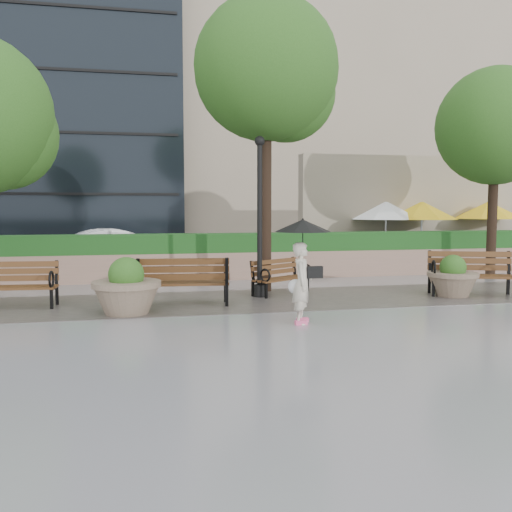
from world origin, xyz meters
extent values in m
plane|color=gray|center=(0.00, 0.00, 0.00)|extent=(100.00, 100.00, 0.00)
cube|color=#383330|center=(0.00, 3.00, 0.01)|extent=(28.00, 3.20, 0.01)
cube|color=#9E7766|center=(0.00, 7.00, 0.40)|extent=(24.00, 0.80, 0.80)
cube|color=#1D4D19|center=(0.00, 7.00, 1.08)|extent=(24.00, 0.75, 0.55)
cube|color=tan|center=(9.50, 10.00, 2.00)|extent=(10.00, 0.60, 4.00)
cube|color=#1D4D19|center=(9.00, 7.80, 0.45)|extent=(8.00, 0.50, 0.90)
cube|color=black|center=(0.00, 11.00, 0.00)|extent=(40.00, 7.00, 0.00)
cube|color=tan|center=(10.00, 23.00, 10.00)|extent=(18.00, 10.00, 20.00)
cube|color=#573119|center=(-3.92, 3.09, 0.44)|extent=(1.86, 0.72, 0.05)
cube|color=#573119|center=(-3.89, 3.37, 0.76)|extent=(1.82, 0.30, 0.43)
cube|color=black|center=(-3.91, 3.12, 0.23)|extent=(1.87, 0.82, 0.46)
torus|color=black|center=(-3.08, 2.82, 0.62)|extent=(0.09, 0.38, 0.37)
cube|color=#573119|center=(-0.34, 2.72, 0.48)|extent=(2.02, 0.79, 0.05)
cube|color=#573119|center=(-0.37, 2.42, 0.82)|extent=(1.97, 0.34, 0.46)
cube|color=black|center=(-0.34, 2.69, 0.25)|extent=(2.03, 0.90, 0.50)
torus|color=black|center=(0.60, 2.82, 0.68)|extent=(0.10, 0.41, 0.40)
torus|color=black|center=(-1.24, 3.01, 0.68)|extent=(0.10, 0.41, 0.40)
cube|color=#573119|center=(2.14, 3.71, 0.39)|extent=(1.59, 1.26, 0.04)
cube|color=#573119|center=(2.01, 3.92, 0.66)|extent=(1.40, 0.95, 0.37)
cube|color=black|center=(2.12, 3.73, 0.20)|extent=(1.64, 1.34, 0.41)
torus|color=black|center=(1.59, 3.17, 0.55)|extent=(0.21, 0.30, 0.33)
torus|color=black|center=(2.86, 3.98, 0.55)|extent=(0.21, 0.30, 0.33)
cube|color=#573119|center=(6.52, 2.49, 0.48)|extent=(2.06, 1.21, 0.05)
cube|color=#573119|center=(6.63, 2.78, 0.82)|extent=(1.91, 0.78, 0.46)
cube|color=black|center=(6.54, 2.52, 0.25)|extent=(2.09, 1.31, 0.50)
torus|color=black|center=(5.58, 2.61, 0.68)|extent=(0.19, 0.40, 0.41)
cylinder|color=#7F6B56|center=(-1.54, 1.90, 0.61)|extent=(1.37, 1.37, 0.11)
sphere|color=#1C4413|center=(-1.54, 1.90, 0.79)|extent=(0.71, 0.71, 0.71)
cylinder|color=#7F6B56|center=(6.05, 2.54, 0.53)|extent=(1.19, 1.19, 0.10)
sphere|color=#1C4413|center=(6.05, 2.54, 0.69)|extent=(0.62, 0.62, 0.62)
cylinder|color=black|center=(1.52, 3.43, 1.80)|extent=(0.12, 0.12, 3.61)
cylinder|color=black|center=(1.52, 3.43, 0.15)|extent=(0.28, 0.28, 0.30)
sphere|color=black|center=(1.52, 3.43, 3.66)|extent=(0.24, 0.24, 0.24)
sphere|color=#1C4413|center=(-4.35, 4.85, 3.82)|extent=(2.57, 2.57, 2.57)
cylinder|color=black|center=(1.88, 4.31, 2.58)|extent=(0.28, 0.28, 5.17)
sphere|color=#1C4413|center=(1.88, 4.31, 5.54)|extent=(3.57, 3.57, 3.57)
sphere|color=#1C4413|center=(2.48, 4.61, 5.02)|extent=(2.50, 2.50, 2.50)
cylinder|color=black|center=(9.02, 5.37, 2.09)|extent=(0.28, 0.28, 4.18)
sphere|color=#1C4413|center=(9.02, 5.37, 4.48)|extent=(3.42, 3.42, 3.42)
sphere|color=#1C4413|center=(9.62, 5.67, 4.06)|extent=(2.39, 2.39, 2.39)
cylinder|color=black|center=(7.27, 8.88, 0.05)|extent=(0.40, 0.40, 0.10)
cylinder|color=#99999E|center=(7.27, 8.88, 1.10)|extent=(0.06, 0.06, 2.20)
cone|color=white|center=(7.27, 8.88, 2.00)|extent=(2.50, 2.50, 0.60)
cylinder|color=black|center=(8.47, 8.57, 0.05)|extent=(0.40, 0.40, 0.10)
cylinder|color=#99999E|center=(8.47, 8.57, 1.10)|extent=(0.06, 0.06, 2.20)
cone|color=yellow|center=(8.47, 8.57, 2.00)|extent=(2.50, 2.50, 0.60)
cylinder|color=black|center=(11.40, 9.05, 0.05)|extent=(0.40, 0.40, 0.10)
cylinder|color=#99999E|center=(11.40, 9.05, 1.10)|extent=(0.06, 0.06, 2.20)
cone|color=yellow|center=(11.40, 9.05, 2.00)|extent=(2.50, 2.50, 0.60)
imported|color=white|center=(-1.85, 10.49, 0.69)|extent=(4.40, 2.33, 1.38)
imported|color=beige|center=(1.62, 0.30, 0.80)|extent=(0.59, 0.69, 1.60)
cube|color=#F2598C|center=(1.66, 0.41, 0.04)|extent=(0.18, 0.24, 0.08)
cube|color=#F2598C|center=(1.56, 0.17, 0.04)|extent=(0.18, 0.24, 0.08)
cube|color=black|center=(1.84, 0.26, 0.95)|extent=(0.21, 0.31, 0.22)
sphere|color=white|center=(1.56, 0.56, 0.65)|extent=(0.28, 0.28, 0.28)
cylinder|color=black|center=(1.64, 0.34, 1.40)|extent=(0.02, 0.02, 0.85)
cone|color=black|center=(1.64, 0.34, 1.79)|extent=(1.04, 1.04, 0.22)
camera|label=1|loc=(-1.42, -9.63, 2.15)|focal=40.00mm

